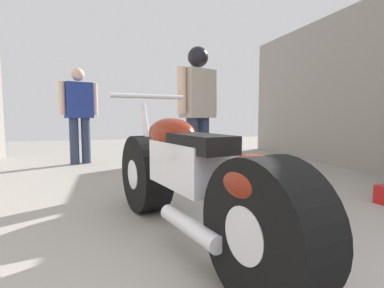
{
  "coord_description": "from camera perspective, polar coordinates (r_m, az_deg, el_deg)",
  "views": [
    {
      "loc": [
        -0.89,
        -0.32,
        0.88
      ],
      "look_at": [
        0.08,
        3.11,
        0.54
      ],
      "focal_mm": 28.15,
      "sensor_mm": 36.0,
      "label": 1
    }
  ],
  "objects": [
    {
      "name": "ground_plane",
      "position": [
        3.79,
        -1.84,
        -8.03
      ],
      "size": [
        15.63,
        15.63,
        0.0
      ],
      "primitive_type": "plane",
      "color": "gray"
    },
    {
      "name": "garage_partition_right",
      "position": [
        5.3,
        31.9,
        9.46
      ],
      "size": [
        0.08,
        7.16,
        2.66
      ],
      "primitive_type": "cube",
      "color": "gray",
      "rests_on": "ground_plane"
    },
    {
      "name": "motorcycle_maroon_cruiser",
      "position": [
        2.05,
        -0.63,
        -6.99
      ],
      "size": [
        0.87,
        2.28,
        1.07
      ],
      "color": "black",
      "rests_on": "ground_plane"
    },
    {
      "name": "mechanic_in_blue",
      "position": [
        5.85,
        -20.62,
        6.03
      ],
      "size": [
        0.68,
        0.4,
        1.73
      ],
      "color": "#2D3851",
      "rests_on": "ground_plane"
    },
    {
      "name": "mechanic_with_helmet",
      "position": [
        4.12,
        1.13,
        8.15
      ],
      "size": [
        0.68,
        0.44,
        1.8
      ],
      "color": "#2D3851",
      "rests_on": "ground_plane"
    }
  ]
}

